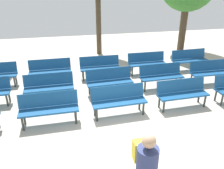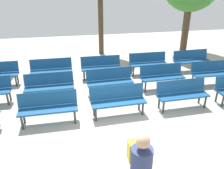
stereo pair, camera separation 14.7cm
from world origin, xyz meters
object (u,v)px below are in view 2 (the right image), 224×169
(bench_r0_c3, at_px, (182,92))
(bench_r1_c1, at_px, (49,85))
(bench_r2_c2, at_px, (101,66))
(bench_r0_c2, at_px, (118,99))
(bench_r0_c1, at_px, (48,106))
(bench_r2_c1, at_px, (51,69))
(bench_r1_c4, at_px, (212,71))
(bench_r2_c3, at_px, (148,62))
(bench_r1_c2, at_px, (110,80))
(bench_r1_c3, at_px, (162,75))
(bench_r2_c4, at_px, (191,59))

(bench_r0_c3, height_order, bench_r1_c1, same)
(bench_r2_c2, bearing_deg, bench_r0_c2, -87.75)
(bench_r0_c1, distance_m, bench_r0_c3, 4.02)
(bench_r0_c3, distance_m, bench_r2_c1, 4.99)
(bench_r1_c4, height_order, bench_r2_c3, same)
(bench_r0_c1, distance_m, bench_r2_c3, 4.96)
(bench_r1_c2, xyz_separation_m, bench_r2_c1, (-2.04, 1.49, 0.00))
(bench_r1_c3, relative_size, bench_r1_c4, 1.00)
(bench_r0_c3, height_order, bench_r2_c2, same)
(bench_r1_c3, xyz_separation_m, bench_r2_c4, (1.99, 1.50, 0.00))
(bench_r1_c1, relative_size, bench_r2_c2, 1.00)
(bench_r2_c2, bearing_deg, bench_r2_c1, -179.99)
(bench_r0_c1, height_order, bench_r2_c2, same)
(bench_r0_c3, xyz_separation_m, bench_r1_c1, (-4.06, 1.38, 0.00))
(bench_r2_c1, bearing_deg, bench_r0_c2, -55.70)
(bench_r0_c3, xyz_separation_m, bench_r2_c2, (-2.10, 2.87, 0.00))
(bench_r1_c3, bearing_deg, bench_r1_c2, 179.91)
(bench_r0_c1, bearing_deg, bench_r2_c1, 90.52)
(bench_r2_c3, bearing_deg, bench_r0_c3, -88.33)
(bench_r0_c3, distance_m, bench_r2_c2, 3.56)
(bench_r2_c3, bearing_deg, bench_r1_c3, -89.60)
(bench_r1_c4, bearing_deg, bench_r1_c1, -178.69)
(bench_r0_c1, relative_size, bench_r2_c2, 1.00)
(bench_r0_c1, bearing_deg, bench_r0_c3, 0.50)
(bench_r0_c2, distance_m, bench_r2_c1, 3.56)
(bench_r0_c2, height_order, bench_r1_c3, same)
(bench_r1_c1, xyz_separation_m, bench_r2_c1, (-0.00, 1.52, 0.00))
(bench_r0_c1, distance_m, bench_r0_c2, 1.98)
(bench_r0_c1, bearing_deg, bench_r1_c1, 91.36)
(bench_r1_c1, xyz_separation_m, bench_r2_c3, (3.99, 1.57, 0.00))
(bench_r2_c4, bearing_deg, bench_r2_c2, 179.31)
(bench_r1_c2, distance_m, bench_r2_c1, 2.53)
(bench_r0_c2, xyz_separation_m, bench_r2_c2, (-0.06, 2.89, 0.00))
(bench_r0_c2, relative_size, bench_r2_c2, 1.00)
(bench_r0_c2, height_order, bench_r1_c4, same)
(bench_r1_c1, height_order, bench_r2_c3, same)
(bench_r1_c4, bearing_deg, bench_r2_c4, 91.34)
(bench_r0_c2, xyz_separation_m, bench_r1_c1, (-2.02, 1.40, 0.00))
(bench_r2_c2, bearing_deg, bench_r1_c2, -85.68)
(bench_r1_c4, bearing_deg, bench_r2_c1, 167.03)
(bench_r2_c3, bearing_deg, bench_r2_c4, 0.48)
(bench_r0_c2, xyz_separation_m, bench_r1_c3, (1.97, 1.49, 0.00))
(bench_r1_c4, relative_size, bench_r2_c2, 1.00)
(bench_r0_c1, height_order, bench_r1_c1, same)
(bench_r1_c1, distance_m, bench_r2_c3, 4.29)
(bench_r2_c4, bearing_deg, bench_r2_c3, 178.24)
(bench_r0_c1, height_order, bench_r1_c2, same)
(bench_r1_c4, distance_m, bench_r2_c4, 1.52)
(bench_r0_c1, distance_m, bench_r1_c3, 4.23)
(bench_r1_c3, height_order, bench_r2_c1, same)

